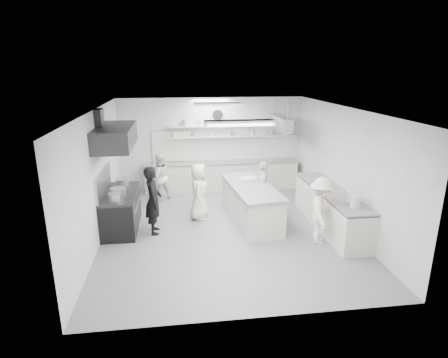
{
  "coord_description": "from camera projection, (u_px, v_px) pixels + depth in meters",
  "views": [
    {
      "loc": [
        -1.17,
        -8.48,
        3.91
      ],
      "look_at": [
        0.03,
        0.6,
        1.14
      ],
      "focal_mm": 29.57,
      "sensor_mm": 36.0,
      "label": 1
    }
  ],
  "objects": [
    {
      "name": "wall_clock",
      "position": [
        218.0,
        115.0,
        11.93
      ],
      "size": [
        0.32,
        0.05,
        0.32
      ],
      "primitive_type": "cylinder",
      "rotation": [
        1.57,
        0.0,
        0.0
      ],
      "color": "white",
      "rests_on": "wall_back"
    },
    {
      "name": "light_fixture_front",
      "position": [
        239.0,
        123.0,
        6.77
      ],
      "size": [
        1.3,
        0.25,
        0.1
      ],
      "primitive_type": "cube",
      "color": "beige",
      "rests_on": "ceiling"
    },
    {
      "name": "cook_back",
      "position": [
        159.0,
        177.0,
        11.2
      ],
      "size": [
        0.88,
        0.82,
        1.46
      ],
      "primitive_type": "imported",
      "rotation": [
        0.0,
        0.0,
        -2.66
      ],
      "color": "white",
      "rests_on": "floor"
    },
    {
      "name": "cook_stove",
      "position": [
        153.0,
        200.0,
        8.9
      ],
      "size": [
        0.44,
        0.64,
        1.68
      ],
      "primitive_type": "imported",
      "rotation": [
        0.0,
        0.0,
        1.64
      ],
      "color": "black",
      "rests_on": "floor"
    },
    {
      "name": "prep_island",
      "position": [
        251.0,
        204.0,
        9.71
      ],
      "size": [
        1.21,
        2.61,
        0.93
      ],
      "primitive_type": "cube",
      "rotation": [
        0.0,
        0.0,
        0.11
      ],
      "color": "beige",
      "rests_on": "floor"
    },
    {
      "name": "exhaust_hood",
      "position": [
        115.0,
        137.0,
        8.7
      ],
      "size": [
        0.85,
        2.0,
        0.5
      ],
      "primitive_type": "cube",
      "color": "#2B2B2C",
      "rests_on": "wall_left"
    },
    {
      "name": "stove",
      "position": [
        121.0,
        211.0,
        9.25
      ],
      "size": [
        0.8,
        1.8,
        0.9
      ],
      "primitive_type": "cube",
      "color": "black",
      "rests_on": "floor"
    },
    {
      "name": "wall_left",
      "position": [
        98.0,
        176.0,
        8.52
      ],
      "size": [
        0.04,
        7.0,
        3.0
      ],
      "primitive_type": "cube",
      "color": "silver",
      "rests_on": "floor"
    },
    {
      "name": "bowl_right",
      "position": [
        349.0,
        204.0,
        8.3
      ],
      "size": [
        0.28,
        0.28,
        0.07
      ],
      "primitive_type": "imported",
      "rotation": [
        0.0,
        0.0,
        -0.04
      ],
      "color": "beige",
      "rests_on": "right_counter"
    },
    {
      "name": "cook_right",
      "position": [
        321.0,
        210.0,
        8.43
      ],
      "size": [
        0.85,
        1.14,
        1.56
      ],
      "primitive_type": "imported",
      "rotation": [
        0.0,
        0.0,
        1.27
      ],
      "color": "white",
      "rests_on": "floor"
    },
    {
      "name": "wall_back",
      "position": [
        212.0,
        144.0,
        12.22
      ],
      "size": [
        6.0,
        0.04,
        3.0
      ],
      "primitive_type": "cube",
      "color": "silver",
      "rests_on": "floor"
    },
    {
      "name": "stove_pot",
      "position": [
        118.0,
        193.0,
        8.87
      ],
      "size": [
        0.37,
        0.37,
        0.23
      ],
      "primitive_type": "cylinder",
      "color": "#A6A8AE",
      "rests_on": "stove"
    },
    {
      "name": "bowl_island_b",
      "position": [
        255.0,
        196.0,
        8.85
      ],
      "size": [
        0.25,
        0.25,
        0.06
      ],
      "primitive_type": "imported",
      "rotation": [
        0.0,
        0.0,
        0.43
      ],
      "color": "beige",
      "rests_on": "prep_island"
    },
    {
      "name": "right_counter",
      "position": [
        330.0,
        209.0,
        9.34
      ],
      "size": [
        0.74,
        3.3,
        0.94
      ],
      "primitive_type": "cube",
      "color": "beige",
      "rests_on": "floor"
    },
    {
      "name": "shelf_lower",
      "position": [
        233.0,
        136.0,
        12.11
      ],
      "size": [
        4.2,
        0.26,
        0.04
      ],
      "primitive_type": "cube",
      "color": "beige",
      "rests_on": "wall_back"
    },
    {
      "name": "pass_through_window",
      "position": [
        172.0,
        146.0,
        12.05
      ],
      "size": [
        1.3,
        0.04,
        1.0
      ],
      "primitive_type": "cube",
      "color": "black",
      "rests_on": "wall_back"
    },
    {
      "name": "wall_right",
      "position": [
        344.0,
        168.0,
        9.27
      ],
      "size": [
        0.04,
        7.0,
        3.0
      ],
      "primitive_type": "cube",
      "color": "silver",
      "rests_on": "floor"
    },
    {
      "name": "light_fixture_rear",
      "position": [
        217.0,
        104.0,
        10.19
      ],
      "size": [
        1.3,
        0.25,
        0.1
      ],
      "primitive_type": "cube",
      "color": "beige",
      "rests_on": "ceiling"
    },
    {
      "name": "bowl_island_a",
      "position": [
        238.0,
        180.0,
        10.13
      ],
      "size": [
        0.26,
        0.26,
        0.06
      ],
      "primitive_type": "imported",
      "rotation": [
        0.0,
        0.0,
        0.1
      ],
      "color": "#A6A8AE",
      "rests_on": "prep_island"
    },
    {
      "name": "shelf_upper",
      "position": [
        233.0,
        126.0,
        12.01
      ],
      "size": [
        4.2,
        0.26,
        0.04
      ],
      "primitive_type": "cube",
      "color": "beige",
      "rests_on": "wall_back"
    },
    {
      "name": "wall_front",
      "position": [
        257.0,
        234.0,
        5.58
      ],
      "size": [
        6.0,
        0.04,
        3.0
      ],
      "primitive_type": "cube",
      "color": "silver",
      "rests_on": "floor"
    },
    {
      "name": "floor",
      "position": [
        226.0,
        229.0,
        9.33
      ],
      "size": [
        6.0,
        7.0,
        0.02
      ],
      "primitive_type": "cube",
      "color": "gray",
      "rests_on": "ground"
    },
    {
      "name": "cook_island_left",
      "position": [
        199.0,
        192.0,
        9.77
      ],
      "size": [
        0.59,
        0.81,
        1.52
      ],
      "primitive_type": "imported",
      "rotation": [
        0.0,
        0.0,
        1.42
      ],
      "color": "white",
      "rests_on": "floor"
    },
    {
      "name": "ceiling",
      "position": [
        226.0,
        109.0,
        8.46
      ],
      "size": [
        6.0,
        7.0,
        0.02
      ],
      "primitive_type": "cube",
      "color": "white",
      "rests_on": "wall_back"
    },
    {
      "name": "pot_rack",
      "position": [
        280.0,
        123.0,
        11.19
      ],
      "size": [
        0.3,
        1.6,
        0.4
      ],
      "primitive_type": "cube",
      "color": "#A6A8AE",
      "rests_on": "ceiling"
    },
    {
      "name": "cook_island_right",
      "position": [
        263.0,
        188.0,
        10.11
      ],
      "size": [
        0.65,
        0.95,
        1.5
      ],
      "primitive_type": "imported",
      "rotation": [
        0.0,
        0.0,
        -1.92
      ],
      "color": "white",
      "rests_on": "floor"
    },
    {
      "name": "back_counter",
      "position": [
        222.0,
        176.0,
        12.27
      ],
      "size": [
        5.0,
        0.6,
        0.92
      ],
      "primitive_type": "cube",
      "color": "beige",
      "rests_on": "floor"
    }
  ]
}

